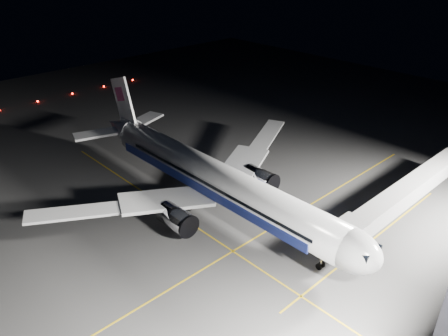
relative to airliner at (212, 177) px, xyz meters
name	(u,v)px	position (x,y,z in m)	size (l,w,h in m)	color
ground	(217,207)	(1.08, 0.00, -5.16)	(200.00, 200.00, 0.00)	#4C4C4F
guide_line_main	(262,234)	(11.08, 0.00, -5.16)	(0.25, 80.00, 0.01)	gold
guide_line_cross	(188,222)	(1.08, -6.00, -5.16)	(70.00, 0.25, 0.01)	gold
guide_line_side	(370,242)	(23.08, 10.00, -5.16)	(0.25, 40.00, 0.01)	gold
airliner	(212,177)	(0.00, 0.00, 0.00)	(61.48, 54.22, 16.64)	silver
jet_bridge	(403,195)	(23.08, 18.06, -0.58)	(3.60, 34.40, 6.30)	#B2B2B7
taxiway_lights	(38,101)	(-70.92, 0.00, -4.94)	(0.44, 60.44, 0.44)	#FF140A
baggage_tug	(235,163)	(-6.92, 12.16, -4.28)	(3.16, 2.83, 1.91)	black
safety_cone_a	(265,175)	(-0.61, 13.57, -4.85)	(0.42, 0.42, 0.63)	#EF4E0A
safety_cone_b	(250,187)	(0.44, 8.64, -4.90)	(0.35, 0.35, 0.52)	#EF4E0A
safety_cone_c	(244,164)	(-6.32, 14.00, -4.82)	(0.45, 0.45, 0.68)	#EF4E0A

